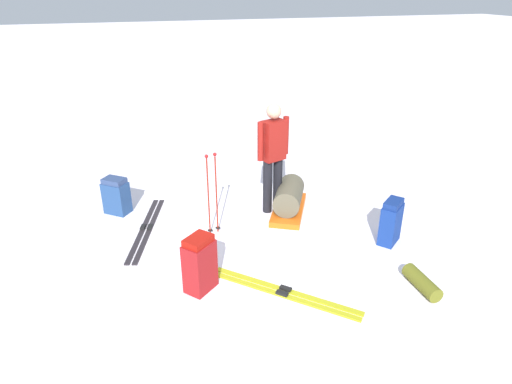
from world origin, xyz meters
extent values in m
plane|color=white|center=(0.00, 0.00, 0.00)|extent=(80.00, 80.00, 0.00)
cylinder|color=black|center=(-0.40, -0.69, 0.42)|extent=(0.14, 0.14, 0.85)
cylinder|color=black|center=(-0.59, -0.76, 0.42)|extent=(0.14, 0.14, 0.85)
cube|color=maroon|center=(-0.50, -0.73, 1.15)|extent=(0.39, 0.32, 0.60)
cylinder|color=maroon|center=(-0.27, -0.65, 1.18)|extent=(0.09, 0.09, 0.58)
cylinder|color=maroon|center=(-0.72, -0.81, 1.18)|extent=(0.09, 0.09, 0.58)
sphere|color=tan|center=(-0.50, -0.73, 1.59)|extent=(0.22, 0.22, 0.22)
cube|color=#262125|center=(1.42, -0.67, 0.01)|extent=(0.62, 1.80, 0.02)
cube|color=black|center=(1.42, -0.67, 0.04)|extent=(0.10, 0.15, 0.03)
cube|color=#262125|center=(1.51, -0.70, 0.01)|extent=(0.62, 1.80, 0.02)
cube|color=black|center=(1.51, -0.70, 0.04)|extent=(0.10, 0.15, 0.03)
cube|color=#AFAD1A|center=(0.11, 1.35, 0.01)|extent=(1.37, 1.36, 0.02)
cube|color=black|center=(0.11, 1.35, 0.04)|extent=(0.14, 0.14, 0.03)
cube|color=#AFAD1A|center=(0.04, 1.28, 0.01)|extent=(1.37, 1.36, 0.02)
cube|color=black|center=(0.04, 1.28, 0.04)|extent=(0.14, 0.14, 0.03)
cube|color=navy|center=(1.84, -1.36, 0.25)|extent=(0.44, 0.43, 0.50)
cube|color=navy|center=(1.84, -1.36, 0.54)|extent=(0.40, 0.38, 0.08)
cube|color=maroon|center=(0.97, 0.94, 0.31)|extent=(0.43, 0.42, 0.62)
cube|color=#A2130B|center=(0.97, 0.94, 0.66)|extent=(0.39, 0.38, 0.08)
cube|color=navy|center=(-1.72, 0.68, 0.28)|extent=(0.42, 0.39, 0.56)
cube|color=navy|center=(-1.72, 0.68, 0.60)|extent=(0.37, 0.35, 0.08)
cylinder|color=maroon|center=(0.48, -0.31, 0.58)|extent=(0.02, 0.02, 1.16)
sphere|color=#A51919|center=(0.48, -0.31, 1.19)|extent=(0.05, 0.05, 0.05)
cylinder|color=black|center=(0.48, -0.31, 0.06)|extent=(0.07, 0.07, 0.01)
cylinder|color=maroon|center=(0.60, -0.27, 0.58)|extent=(0.02, 0.02, 1.16)
sphere|color=#A51919|center=(0.60, -0.27, 1.19)|extent=(0.05, 0.05, 0.05)
cylinder|color=black|center=(0.60, -0.27, 0.06)|extent=(0.07, 0.07, 0.01)
cube|color=#DE5913|center=(-0.71, -0.57, 0.04)|extent=(0.92, 1.19, 0.09)
cylinder|color=brown|center=(-0.71, -0.57, 0.29)|extent=(0.72, 0.87, 0.40)
cylinder|color=#5F611C|center=(-1.50, 1.71, 0.09)|extent=(0.19, 0.55, 0.18)
cylinder|color=#B8BBBA|center=(-0.17, 0.53, 0.13)|extent=(0.07, 0.07, 0.26)
camera|label=1|loc=(1.63, 5.23, 3.27)|focal=31.43mm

